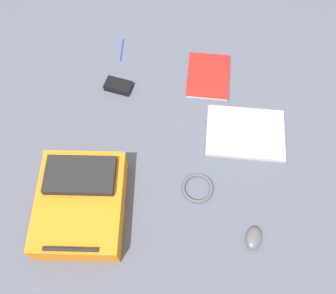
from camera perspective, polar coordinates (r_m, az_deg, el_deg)
The scene contains 8 objects.
ground_plane at distance 1.71m, azimuth -1.00°, elevation -1.18°, with size 3.78×3.78×0.00m, color #4C5160.
backpack at distance 1.59m, azimuth -12.73°, elevation -8.02°, with size 0.45×0.50×0.16m.
laptop at distance 1.78m, azimuth 11.34°, elevation 1.98°, with size 0.41×0.34×0.03m.
book_manual at distance 1.94m, azimuth 5.96°, elevation 10.38°, with size 0.27×0.31×0.02m.
computer_mouse at distance 1.60m, azimuth 12.55°, elevation -12.96°, with size 0.06×0.09×0.03m, color #4C4C51.
cable_coil at distance 1.64m, azimuth 4.40°, elevation -6.05°, with size 0.13×0.13×0.01m, color #4C4C51.
power_brick at distance 1.90m, azimuth -7.33°, elevation 8.93°, with size 0.07×0.13×0.04m, color black.
pen_black at distance 2.06m, azimuth -6.83°, elevation 14.11°, with size 0.01×0.01×0.14m, color #1933B2.
Camera 1 is at (-0.29, 0.70, 1.53)m, focal length 41.29 mm.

